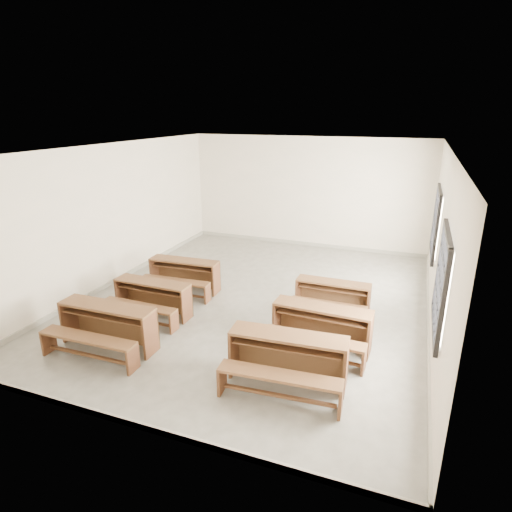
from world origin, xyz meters
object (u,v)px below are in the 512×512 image
at_px(desk_set_2, 184,273).
at_px(desk_set_4, 321,325).
at_px(desk_set_5, 332,295).
at_px(desk_set_0, 106,324).
at_px(desk_set_3, 287,356).
at_px(desk_set_1, 152,296).

distance_m(desk_set_2, desk_set_4, 3.70).
xyz_separation_m(desk_set_2, desk_set_5, (3.36, 0.04, -0.03)).
bearing_deg(desk_set_5, desk_set_0, -141.15).
relative_size(desk_set_3, desk_set_5, 1.22).
relative_size(desk_set_0, desk_set_1, 1.10).
height_order(desk_set_0, desk_set_2, desk_set_0).
height_order(desk_set_3, desk_set_5, desk_set_3).
height_order(desk_set_0, desk_set_1, desk_set_0).
xyz_separation_m(desk_set_2, desk_set_3, (3.19, -2.54, 0.04)).
xyz_separation_m(desk_set_1, desk_set_4, (3.40, -0.05, 0.03)).
relative_size(desk_set_1, desk_set_3, 0.88).
distance_m(desk_set_0, desk_set_2, 2.64).
xyz_separation_m(desk_set_1, desk_set_3, (3.15, -1.22, 0.05)).
bearing_deg(desk_set_0, desk_set_4, 19.60).
bearing_deg(desk_set_4, desk_set_2, 160.57).
height_order(desk_set_3, desk_set_4, desk_set_3).
distance_m(desk_set_0, desk_set_5, 4.28).
bearing_deg(desk_set_1, desk_set_2, 92.61).
height_order(desk_set_1, desk_set_2, desk_set_2).
distance_m(desk_set_1, desk_set_4, 3.40).
bearing_deg(desk_set_3, desk_set_5, 82.48).
relative_size(desk_set_0, desk_set_3, 0.96).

